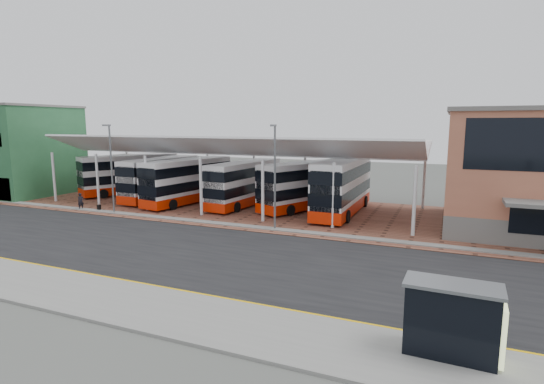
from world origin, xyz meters
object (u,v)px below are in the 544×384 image
object	(u,v)px
bus_4	(307,186)
bus_0	(130,175)
bus_1	(161,179)
bus_3	(245,184)
bus_2	(188,181)
bus_shelter	(460,315)
pedestrian	(81,201)
bus_5	(343,187)

from	to	relation	value
bus_4	bus_0	bearing A→B (deg)	-156.65
bus_1	bus_3	distance (m)	10.08
bus_0	bus_2	bearing A→B (deg)	14.60
bus_shelter	pedestrian	bearing A→B (deg)	157.90
bus_5	pedestrian	xyz separation A→B (m)	(-23.32, -8.10, -1.66)
bus_2	bus_3	distance (m)	6.07
bus_3	pedestrian	bearing A→B (deg)	-143.40
bus_4	bus_5	distance (m)	3.69
bus_2	pedestrian	bearing A→B (deg)	-127.87
bus_3	bus_shelter	world-z (taller)	bus_3
pedestrian	bus_shelter	world-z (taller)	bus_shelter
bus_0	bus_2	xyz separation A→B (m)	(9.58, -2.31, -0.01)
bus_1	bus_5	bearing A→B (deg)	2.15
bus_1	bus_3	xyz separation A→B (m)	(10.08, 0.23, -0.03)
bus_4	bus_3	bearing A→B (deg)	-148.95
pedestrian	bus_4	bearing A→B (deg)	-43.05
bus_4	bus_5	xyz separation A→B (m)	(3.63, -0.65, 0.21)
bus_5	bus_shelter	size ratio (longest dim) A/B	3.62
bus_3	bus_4	bearing A→B (deg)	12.15
bus_4	pedestrian	xyz separation A→B (m)	(-19.69, -8.74, -1.45)
bus_3	bus_5	distance (m)	9.89
bus_0	bus_4	xyz separation A→B (m)	(21.80, -0.47, -0.01)
bus_0	bus_shelter	xyz separation A→B (m)	(34.92, -23.88, -0.55)
pedestrian	bus_0	bearing A→B (deg)	35.88
bus_5	bus_2	bearing A→B (deg)	-175.49
bus_1	bus_0	bearing A→B (deg)	166.85
bus_4	bus_2	bearing A→B (deg)	-146.87
bus_3	bus_5	size ratio (longest dim) A/B	0.91
bus_0	bus_3	world-z (taller)	bus_0
bus_5	pedestrian	world-z (taller)	bus_5
bus_1	bus_2	distance (m)	4.21
bus_3	bus_0	bearing A→B (deg)	-178.64
bus_3	bus_shelter	xyz separation A→B (m)	(19.38, -22.70, -0.48)
bus_2	bus_5	distance (m)	15.89
bus_0	pedestrian	xyz separation A→B (m)	(2.11, -9.22, -1.46)
bus_1	bus_5	xyz separation A→B (m)	(19.96, 0.29, 0.24)
bus_1	bus_shelter	xyz separation A→B (m)	(29.45, -22.47, -0.50)
bus_2	bus_3	world-z (taller)	bus_2
bus_0	bus_4	world-z (taller)	bus_0
bus_4	bus_shelter	distance (m)	26.84
bus_3	bus_5	world-z (taller)	bus_5
bus_2	bus_5	xyz separation A→B (m)	(15.84, 1.19, 0.20)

